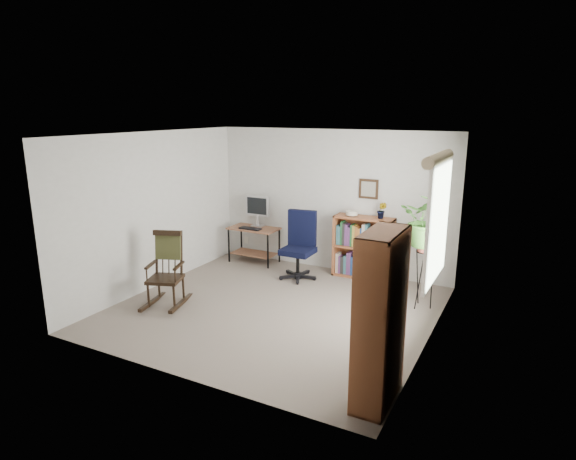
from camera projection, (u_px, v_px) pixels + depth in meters
The scene contains 18 objects.
floor at pixel (275, 309), 6.73m from camera, with size 4.20×4.00×0.00m, color gray.
ceiling at pixel (274, 135), 6.15m from camera, with size 4.20×4.00×0.00m, color silver.
wall_back at pixel (332, 201), 8.16m from camera, with size 4.20×0.00×2.40m, color silver.
wall_front at pixel (175, 268), 4.72m from camera, with size 4.20×0.00×2.40m, color silver.
wall_left at pixel (155, 211), 7.38m from camera, with size 0.00×4.00×2.40m, color silver.
wall_right at pixel (434, 246), 5.49m from camera, with size 0.00×4.00×2.40m, color silver.
window at pixel (437, 223), 5.72m from camera, with size 0.12×1.20×1.50m, color white, non-canonical shape.
desk at pixel (254, 245), 8.73m from camera, with size 0.89×0.49×0.64m, color #915B40, non-canonical shape.
monitor at pixel (258, 211), 8.71m from camera, with size 0.46×0.16×0.56m, color #BAB9BE, non-canonical shape.
keyboard at pixel (250, 228), 8.55m from camera, with size 0.40×0.15×0.03m, color black.
office_chair at pixel (298, 246), 7.80m from camera, with size 0.62×0.62×1.13m, color black, non-canonical shape.
rocking_chair at pixel (165, 269), 6.74m from camera, with size 0.55×0.92×1.07m, color black, non-canonical shape.
low_bookshelf at pixel (363, 247), 7.88m from camera, with size 0.97×0.32×1.03m, color #9C5633, non-canonical shape.
tall_bookshelf at pixel (380, 319), 4.43m from camera, with size 0.31×0.73×1.67m, color #9C5633, non-canonical shape.
plant_stand at pixel (423, 275), 6.68m from camera, with size 0.26×0.26×0.96m, color black, non-canonical shape.
spider_plant at pixel (429, 194), 6.40m from camera, with size 1.69×1.88×1.46m, color #316021.
potted_plant_small at pixel (382, 215), 7.62m from camera, with size 0.13×0.24×0.11m, color #316021.
framed_picture at pixel (368, 189), 7.78m from camera, with size 0.32×0.04×0.32m, color black, non-canonical shape.
Camera 1 is at (3.07, -5.46, 2.72)m, focal length 30.00 mm.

